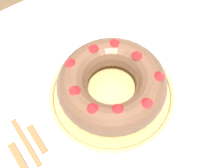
# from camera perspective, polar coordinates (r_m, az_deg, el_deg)

# --- Properties ---
(dining_table) EXTENTS (1.34, 0.96, 0.76)m
(dining_table) POSITION_cam_1_polar(r_m,az_deg,el_deg) (0.89, 2.10, -6.23)
(dining_table) COLOR silver
(dining_table) RESTS_ON ground_plane
(serving_dish) EXTENTS (0.33, 0.33, 0.02)m
(serving_dish) POSITION_cam_1_polar(r_m,az_deg,el_deg) (0.81, 0.00, -1.74)
(serving_dish) COLOR tan
(serving_dish) RESTS_ON dining_table
(bundt_cake) EXTENTS (0.27, 0.27, 0.09)m
(bundt_cake) POSITION_cam_1_polar(r_m,az_deg,el_deg) (0.77, -0.00, 0.04)
(bundt_cake) COLOR brown
(bundt_cake) RESTS_ON serving_dish
(fork) EXTENTS (0.02, 0.19, 0.01)m
(fork) POSITION_cam_1_polar(r_m,az_deg,el_deg) (0.80, -16.83, -7.87)
(fork) COLOR #936038
(fork) RESTS_ON dining_table
(serving_knife) EXTENTS (0.02, 0.22, 0.01)m
(serving_knife) POSITION_cam_1_polar(r_m,az_deg,el_deg) (0.79, -17.88, -10.68)
(serving_knife) COLOR #936038
(serving_knife) RESTS_ON dining_table
(cake_knife) EXTENTS (0.02, 0.18, 0.01)m
(cake_knife) POSITION_cam_1_polar(r_m,az_deg,el_deg) (0.80, -14.80, -7.71)
(cake_knife) COLOR #936038
(cake_knife) RESTS_ON dining_table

